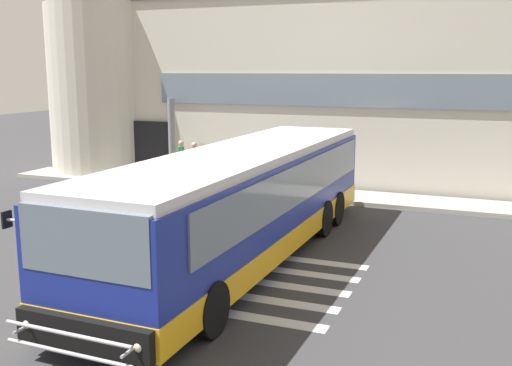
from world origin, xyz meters
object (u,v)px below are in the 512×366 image
(entry_support_column, at_px, (172,139))
(safety_bollard_yellow, at_px, (346,194))
(bus_main_foreground, at_px, (244,206))
(passenger_near_column, at_px, (181,159))
(passenger_by_doorway, at_px, (195,160))

(entry_support_column, height_order, safety_bollard_yellow, entry_support_column)
(bus_main_foreground, distance_m, safety_bollard_yellow, 6.59)
(bus_main_foreground, xyz_separation_m, passenger_near_column, (-5.90, 7.58, -0.26))
(entry_support_column, relative_size, bus_main_foreground, 0.26)
(entry_support_column, xyz_separation_m, bus_main_foreground, (6.70, -8.26, -0.45))
(safety_bollard_yellow, bearing_deg, passenger_near_column, 170.73)
(passenger_near_column, height_order, passenger_by_doorway, same)
(bus_main_foreground, bearing_deg, safety_bollard_yellow, 81.25)
(entry_support_column, relative_size, passenger_near_column, 1.95)
(entry_support_column, bearing_deg, bus_main_foreground, -50.96)
(passenger_near_column, xyz_separation_m, safety_bollard_yellow, (6.89, -1.12, -0.63))
(passenger_by_doorway, relative_size, safety_bollard_yellow, 1.86)
(bus_main_foreground, height_order, passenger_by_doorway, bus_main_foreground)
(entry_support_column, xyz_separation_m, safety_bollard_yellow, (7.69, -1.80, -1.33))
(passenger_by_doorway, bearing_deg, bus_main_foreground, -54.79)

